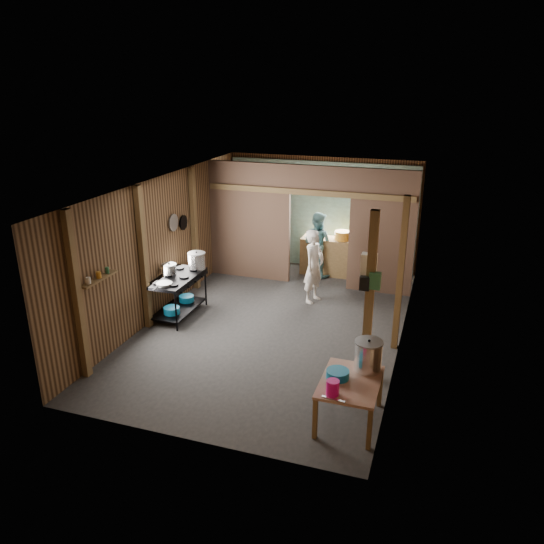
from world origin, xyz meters
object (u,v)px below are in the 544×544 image
(gas_range, at_px, (178,296))
(stock_pot, at_px, (368,356))
(yellow_tub, at_px, (343,235))
(stove_pot_large, at_px, (197,261))
(prep_table, at_px, (349,401))
(pink_bucket, at_px, (333,388))
(cook, at_px, (314,266))

(gas_range, bearing_deg, stock_pot, -26.45)
(yellow_tub, bearing_deg, stove_pot_large, -131.52)
(gas_range, distance_m, prep_table, 4.35)
(pink_bucket, bearing_deg, stock_pot, 66.57)
(prep_table, distance_m, stock_pot, 0.64)
(stove_pot_large, relative_size, cook, 0.23)
(stock_pot, bearing_deg, cook, 115.15)
(stock_pot, xyz_separation_m, yellow_tub, (-1.37, 5.08, 0.13))
(pink_bucket, distance_m, cook, 4.34)
(stove_pot_large, bearing_deg, prep_table, -38.32)
(stock_pot, xyz_separation_m, cook, (-1.60, 3.42, -0.07))
(gas_range, relative_size, pink_bucket, 6.81)
(stock_pot, bearing_deg, gas_range, 153.55)
(gas_range, relative_size, stove_pot_large, 3.87)
(prep_table, bearing_deg, stock_pot, 65.03)
(prep_table, bearing_deg, pink_bucket, -111.99)
(stove_pot_large, height_order, cook, cook)
(cook, bearing_deg, stove_pot_large, 130.62)
(gas_range, height_order, stove_pot_large, stove_pot_large)
(stock_pot, relative_size, cook, 0.30)
(stove_pot_large, relative_size, stock_pot, 0.78)
(pink_bucket, height_order, yellow_tub, yellow_tub)
(stock_pot, relative_size, yellow_tub, 1.25)
(gas_range, xyz_separation_m, stove_pot_large, (0.17, 0.52, 0.55))
(gas_range, height_order, yellow_tub, yellow_tub)
(gas_range, xyz_separation_m, yellow_tub, (2.50, 3.16, 0.55))
(stove_pot_large, bearing_deg, gas_range, -107.98)
(gas_range, bearing_deg, pink_bucket, -36.74)
(prep_table, xyz_separation_m, stove_pot_large, (-3.54, 2.80, 0.64))
(stock_pot, height_order, yellow_tub, yellow_tub)
(yellow_tub, bearing_deg, gas_range, -128.39)
(pink_bucket, relative_size, cook, 0.13)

